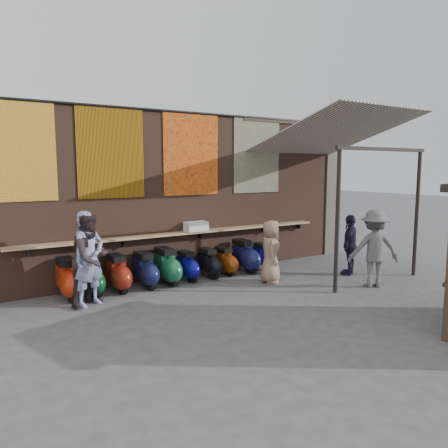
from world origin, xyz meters
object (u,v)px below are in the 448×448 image
diner_right (90,259)px  diner_left (89,259)px  scooter_stool_7 (225,261)px  scooter_stool_3 (145,270)px  scooter_stool_1 (93,278)px  scooter_stool_8 (245,256)px  scooter_stool_4 (167,266)px  scooter_stool_9 (262,256)px  shopper_grey (374,248)px  shelf_box (196,226)px  scooter_stool_5 (187,266)px  scooter_stool_2 (118,273)px  scooter_stool_6 (209,263)px  shopper_navy (350,245)px  scooter_stool_0 (68,279)px  shopper_tan (271,252)px

diner_right → diner_left: bearing=178.2°
scooter_stool_7 → diner_right: size_ratio=0.39×
scooter_stool_3 → scooter_stool_1: bearing=178.0°
scooter_stool_7 → scooter_stool_8: bearing=-4.7°
scooter_stool_3 → scooter_stool_4: (0.53, -0.01, 0.02)m
diner_left → scooter_stool_4: bearing=-6.8°
scooter_stool_9 → shopper_grey: 2.99m
shelf_box → shopper_grey: shopper_grey is taller
scooter_stool_7 → scooter_stool_1: bearing=179.5°
scooter_stool_4 → scooter_stool_7: 1.62m
scooter_stool_1 → shopper_grey: size_ratio=0.43×
diner_right → shopper_grey: 6.10m
diner_left → scooter_stool_5: bearing=-9.5°
scooter_stool_2 → scooter_stool_8: scooter_stool_8 is taller
scooter_stool_6 → diner_right: bearing=-169.2°
shelf_box → scooter_stool_5: shelf_box is taller
shopper_grey → diner_left: bearing=12.0°
shelf_box → shopper_navy: bearing=-30.6°
scooter_stool_0 → scooter_stool_1: scooter_stool_0 is taller
scooter_stool_1 → shopper_navy: bearing=-16.0°
scooter_stool_5 → shopper_grey: size_ratio=0.42×
scooter_stool_4 → diner_right: diner_right is taller
scooter_stool_1 → shopper_grey: bearing=-26.6°
scooter_stool_2 → scooter_stool_4: bearing=-1.9°
scooter_stool_0 → scooter_stool_4: size_ratio=1.00×
shelf_box → scooter_stool_0: size_ratio=0.62×
scooter_stool_5 → scooter_stool_7: size_ratio=1.01×
scooter_stool_5 → diner_left: 2.63m
diner_left → diner_right: bearing=6.5°
scooter_stool_3 → scooter_stool_4: size_ratio=0.95×
scooter_stool_2 → shopper_tan: (3.25, -1.21, 0.33)m
scooter_stool_6 → shopper_grey: shopper_grey is taller
scooter_stool_9 → diner_left: bearing=-172.3°
scooter_stool_6 → scooter_stool_8: (1.05, -0.03, 0.06)m
scooter_stool_2 → scooter_stool_9: size_ratio=1.18×
scooter_stool_5 → diner_right: (-2.45, -0.61, 0.56)m
scooter_stool_9 → scooter_stool_8: bearing=-173.1°
scooter_stool_4 → shopper_tan: shopper_tan is taller
scooter_stool_7 → diner_left: 3.65m
scooter_stool_5 → scooter_stool_6: bearing=-3.4°
diner_right → shopper_tan: 4.04m
scooter_stool_5 → shopper_navy: bearing=-24.5°
scooter_stool_7 → scooter_stool_8: scooter_stool_8 is taller
scooter_stool_6 → scooter_stool_9: scooter_stool_6 is taller
shopper_tan → scooter_stool_6: bearing=72.7°
scooter_stool_6 → scooter_stool_4: bearing=-179.5°
scooter_stool_4 → scooter_stool_0: bearing=179.1°
scooter_stool_5 → scooter_stool_4: bearing=-175.5°
scooter_stool_9 → scooter_stool_7: bearing=-178.6°
shelf_box → diner_left: size_ratio=0.29×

